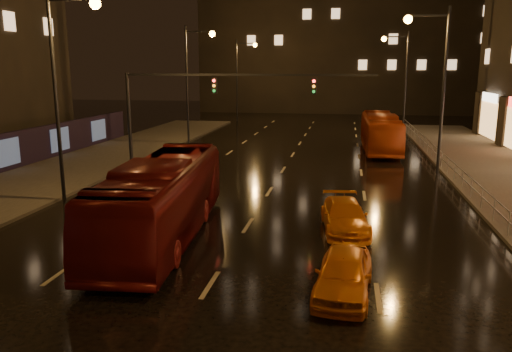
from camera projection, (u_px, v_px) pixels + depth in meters
The scene contains 8 objects.
ground at pixel (279, 176), 30.60m from camera, with size 140.00×140.00×0.00m, color black.
sidewalk_left at pixel (30, 184), 28.10m from camera, with size 7.00×70.00×0.15m, color #38332D.
traffic_signal at pixel (198, 97), 30.48m from camera, with size 15.31×0.32×6.20m.
railing_right at pixel (463, 175), 26.73m from camera, with size 0.05×56.00×1.00m.
bus_red at pixel (162, 199), 19.14m from camera, with size 2.62×11.21×3.12m, color #5B0E0D.
bus_curb at pixel (380, 132), 39.68m from camera, with size 2.51×10.74×2.99m, color #A43510.
taxi_near at pixel (344, 273), 14.42m from camera, with size 1.54×3.84×1.31m, color orange.
taxi_far at pixel (345, 216), 20.16m from camera, with size 1.72×4.24×1.23m, color orange.
Camera 1 is at (3.88, -9.70, 6.45)m, focal length 35.00 mm.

